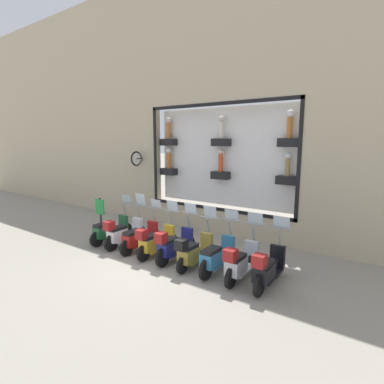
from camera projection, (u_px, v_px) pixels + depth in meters
The scene contains 12 objects.
ground_plane at pixel (156, 263), 8.60m from camera, with size 120.00×120.00×0.00m, color gray.
building_facade at pixel (220, 97), 10.68m from camera, with size 1.24×36.00×9.76m.
scooter_black_0 at pixel (267, 269), 7.08m from camera, with size 1.81×0.61×1.58m.
scooter_silver_1 at pixel (240, 262), 7.47m from camera, with size 1.80×0.61×1.58m.
scooter_teal_2 at pixel (217, 256), 7.93m from camera, with size 1.81×0.61×1.56m.
scooter_olive_3 at pixel (193, 251), 8.26m from camera, with size 1.79×0.60×1.57m.
scooter_navy_4 at pixel (173, 245), 8.67m from camera, with size 1.81×0.60×1.58m.
scooter_yellow_5 at pixel (155, 241), 9.06m from camera, with size 1.80×0.60×1.58m.
scooter_red_6 at pixel (139, 238), 9.52m from camera, with size 1.80×0.60×1.54m.
scooter_white_7 at pixel (122, 233), 9.86m from camera, with size 1.80×0.61×1.68m.
scooter_green_8 at pixel (110, 230), 10.31m from camera, with size 1.80×0.61×1.55m.
shop_sign_post at pixel (101, 216), 10.85m from camera, with size 0.36×0.45×1.45m.
Camera 1 is at (-6.10, -5.49, 3.47)m, focal length 28.00 mm.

